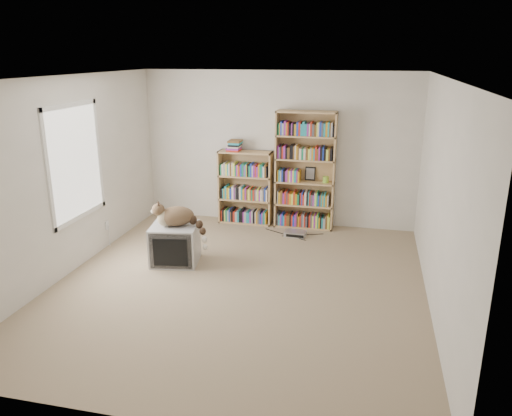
% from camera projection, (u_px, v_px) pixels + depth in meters
% --- Properties ---
extents(floor, '(4.50, 5.00, 0.01)m').
position_uv_depth(floor, '(239.00, 284.00, 6.21)').
color(floor, tan).
rests_on(floor, ground).
extents(wall_back, '(4.50, 0.02, 2.50)m').
position_uv_depth(wall_back, '(278.00, 149.00, 8.16)').
color(wall_back, beige).
rests_on(wall_back, floor).
extents(wall_front, '(4.50, 0.02, 2.50)m').
position_uv_depth(wall_front, '(146.00, 277.00, 3.51)').
color(wall_front, beige).
rests_on(wall_front, floor).
extents(wall_left, '(0.02, 5.00, 2.50)m').
position_uv_depth(wall_left, '(67.00, 177.00, 6.32)').
color(wall_left, beige).
rests_on(wall_left, floor).
extents(wall_right, '(0.02, 5.00, 2.50)m').
position_uv_depth(wall_right, '(441.00, 200.00, 5.35)').
color(wall_right, beige).
rests_on(wall_right, floor).
extents(ceiling, '(4.50, 5.00, 0.02)m').
position_uv_depth(ceiling, '(237.00, 77.00, 5.46)').
color(ceiling, white).
rests_on(ceiling, wall_back).
extents(window, '(0.02, 1.22, 1.52)m').
position_uv_depth(window, '(75.00, 162.00, 6.46)').
color(window, white).
rests_on(window, wall_left).
extents(crt_tv, '(0.70, 0.65, 0.54)m').
position_uv_depth(crt_tv, '(175.00, 244.00, 6.80)').
color(crt_tv, '#A9A9AC').
rests_on(crt_tv, floor).
extents(cat, '(0.81, 0.50, 0.58)m').
position_uv_depth(cat, '(180.00, 219.00, 6.66)').
color(cat, '#372816').
rests_on(cat, crt_tv).
extents(bookcase_tall, '(0.95, 0.30, 1.90)m').
position_uv_depth(bookcase_tall, '(305.00, 174.00, 8.03)').
color(bookcase_tall, '#A57B52').
rests_on(bookcase_tall, floor).
extents(bookcase_short, '(0.89, 0.30, 1.22)m').
position_uv_depth(bookcase_short, '(246.00, 190.00, 8.35)').
color(bookcase_short, '#A57B52').
rests_on(bookcase_short, floor).
extents(book_stack, '(0.21, 0.28, 0.18)m').
position_uv_depth(book_stack, '(235.00, 146.00, 8.12)').
color(book_stack, red).
rests_on(book_stack, bookcase_short).
extents(green_mug, '(0.09, 0.09, 0.10)m').
position_uv_depth(green_mug, '(326.00, 179.00, 7.96)').
color(green_mug, '#8AC337').
rests_on(green_mug, bookcase_tall).
extents(framed_print, '(0.17, 0.05, 0.22)m').
position_uv_depth(framed_print, '(310.00, 174.00, 8.09)').
color(framed_print, black).
rests_on(framed_print, bookcase_tall).
extents(dvd_player, '(0.34, 0.25, 0.07)m').
position_uv_depth(dvd_player, '(295.00, 234.00, 7.85)').
color(dvd_player, silver).
rests_on(dvd_player, floor).
extents(wall_outlet, '(0.01, 0.08, 0.13)m').
position_uv_depth(wall_outlet, '(107.00, 225.00, 7.36)').
color(wall_outlet, silver).
rests_on(wall_outlet, wall_left).
extents(floor_cables, '(1.20, 0.70, 0.01)m').
position_uv_depth(floor_cables, '(291.00, 238.00, 7.75)').
color(floor_cables, black).
rests_on(floor_cables, floor).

